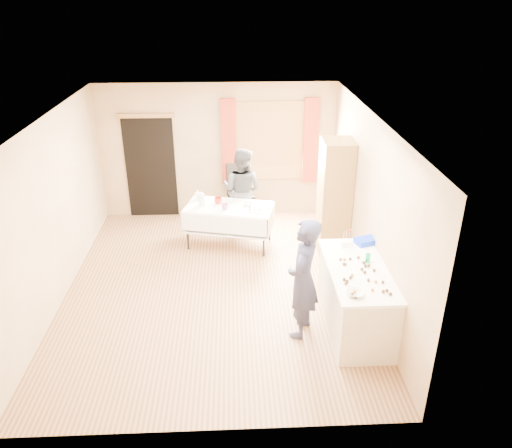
{
  "coord_description": "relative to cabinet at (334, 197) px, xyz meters",
  "views": [
    {
      "loc": [
        0.3,
        -6.52,
        4.19
      ],
      "look_at": [
        0.61,
        0.0,
        1.06
      ],
      "focal_mm": 35.0,
      "sensor_mm": 36.0,
      "label": 1
    }
  ],
  "objects": [
    {
      "name": "blue_basket",
      "position": [
        0.15,
        -1.56,
        -0.03
      ],
      "size": [
        0.35,
        0.28,
        0.08
      ],
      "primitive_type": "cube",
      "rotation": [
        0.0,
        0.0,
        0.32
      ],
      "color": "#0D2DCA",
      "rests_on": "counter"
    },
    {
      "name": "wall_front",
      "position": [
        -1.99,
        -3.92,
        0.32
      ],
      "size": [
        4.5,
        0.02,
        2.6
      ],
      "primitive_type": "cube",
      "color": "tan",
      "rests_on": "floor"
    },
    {
      "name": "bottle",
      "position": [
        -2.33,
        0.53,
        -0.14
      ],
      "size": [
        0.12,
        0.12,
        0.18
      ],
      "primitive_type": "imported",
      "rotation": [
        0.0,
        0.0,
        -0.22
      ],
      "color": "white",
      "rests_on": "party_table"
    },
    {
      "name": "wall_right",
      "position": [
        0.27,
        -1.16,
        0.32
      ],
      "size": [
        0.02,
        5.5,
        2.6
      ],
      "primitive_type": "cube",
      "color": "tan",
      "rests_on": "floor"
    },
    {
      "name": "cup_red",
      "position": [
        -1.97,
        0.34,
        -0.17
      ],
      "size": [
        0.22,
        0.22,
        0.11
      ],
      "primitive_type": "imported",
      "rotation": [
        0.0,
        0.0,
        -0.34
      ],
      "color": "red",
      "rests_on": "party_table"
    },
    {
      "name": "pastry_tray",
      "position": [
        -1.35,
        0.0,
        -0.22
      ],
      "size": [
        0.32,
        0.26,
        0.02
      ],
      "primitive_type": "cube",
      "rotation": [
        0.0,
        0.0,
        -0.24
      ],
      "color": "white",
      "rests_on": "party_table"
    },
    {
      "name": "cabinet",
      "position": [
        0.0,
        0.0,
        0.0
      ],
      "size": [
        0.5,
        0.6,
        1.95
      ],
      "primitive_type": "cube",
      "color": "olive",
      "rests_on": "floor"
    },
    {
      "name": "soda_can",
      "position": [
        0.04,
        -2.08,
        -0.0
      ],
      "size": [
        0.08,
        0.08,
        0.12
      ],
      "primitive_type": "cylinder",
      "rotation": [
        0.0,
        0.0,
        -0.26
      ],
      "color": "#079551",
      "rests_on": "counter"
    },
    {
      "name": "counter",
      "position": [
        -0.1,
        -2.23,
        -0.52
      ],
      "size": [
        0.79,
        1.66,
        0.91
      ],
      "color": "beige",
      "rests_on": "floor"
    },
    {
      "name": "mixing_bowl",
      "position": [
        -0.3,
        -2.83,
        -0.04
      ],
      "size": [
        0.33,
        0.33,
        0.05
      ],
      "primitive_type": "imported",
      "rotation": [
        0.0,
        0.0,
        -0.32
      ],
      "color": "white",
      "rests_on": "counter"
    },
    {
      "name": "curtain_left",
      "position": [
        -1.77,
        1.51,
        0.52
      ],
      "size": [
        0.28,
        0.06,
        1.65
      ],
      "primitive_type": "cube",
      "color": "#9D3120",
      "rests_on": "wall_back"
    },
    {
      "name": "party_table",
      "position": [
        -1.78,
        0.21,
        -0.53
      ],
      "size": [
        1.64,
        1.1,
        0.75
      ],
      "rotation": [
        0.0,
        0.0,
        -0.24
      ],
      "color": "black",
      "rests_on": "floor"
    },
    {
      "name": "wall_left",
      "position": [
        -4.25,
        -1.16,
        0.32
      ],
      "size": [
        0.02,
        5.5,
        2.6
      ],
      "primitive_type": "cube",
      "color": "tan",
      "rests_on": "floor"
    },
    {
      "name": "cup_rainbow",
      "position": [
        -1.85,
        0.06,
        -0.17
      ],
      "size": [
        0.13,
        0.13,
        0.11
      ],
      "primitive_type": "imported",
      "rotation": [
        0.0,
        0.0,
        -0.04
      ],
      "color": "red",
      "rests_on": "party_table"
    },
    {
      "name": "window_pane",
      "position": [
        -0.99,
        1.55,
        0.52
      ],
      "size": [
        1.2,
        0.02,
        1.4
      ],
      "primitive_type": "cube",
      "color": "white",
      "rests_on": "wall_back"
    },
    {
      "name": "door_lintel",
      "position": [
        -3.29,
        1.54,
        1.04
      ],
      "size": [
        1.05,
        0.06,
        0.08
      ],
      "primitive_type": "cube",
      "color": "olive",
      "rests_on": "wall_back"
    },
    {
      "name": "doorway",
      "position": [
        -3.29,
        1.57,
        0.02
      ],
      "size": [
        0.95,
        0.04,
        2.0
      ],
      "primitive_type": "cube",
      "color": "black",
      "rests_on": "floor"
    },
    {
      "name": "window_frame",
      "position": [
        -0.99,
        1.56,
        0.52
      ],
      "size": [
        1.32,
        0.06,
        1.52
      ],
      "primitive_type": "cube",
      "color": "olive",
      "rests_on": "wall_back"
    },
    {
      "name": "ceiling",
      "position": [
        -1.99,
        -1.16,
        1.63
      ],
      "size": [
        4.5,
        5.5,
        0.02
      ],
      "primitive_type": "cube",
      "color": "white",
      "rests_on": "floor"
    },
    {
      "name": "wall_back",
      "position": [
        -1.99,
        1.6,
        0.32
      ],
      "size": [
        4.5,
        0.02,
        2.6
      ],
      "primitive_type": "cube",
      "color": "tan",
      "rests_on": "floor"
    },
    {
      "name": "floor",
      "position": [
        -1.99,
        -1.16,
        -0.99
      ],
      "size": [
        4.5,
        5.5,
        0.02
      ],
      "primitive_type": "cube",
      "color": "#9E7047",
      "rests_on": "ground"
    },
    {
      "name": "woman",
      "position": [
        -1.54,
        0.85,
        -0.19
      ],
      "size": [
        1.25,
        1.22,
        1.58
      ],
      "primitive_type": "imported",
      "rotation": [
        0.0,
        0.0,
        2.67
      ],
      "color": "black",
      "rests_on": "floor"
    },
    {
      "name": "girl",
      "position": [
        -0.83,
        -2.32,
        -0.15
      ],
      "size": [
        0.88,
        0.81,
        1.65
      ],
      "primitive_type": "imported",
      "rotation": [
        0.0,
        0.0,
        -1.95
      ],
      "color": "#212341",
      "rests_on": "floor"
    },
    {
      "name": "small_bowl",
      "position": [
        -1.45,
        0.21,
        -0.2
      ],
      "size": [
        0.28,
        0.28,
        0.05
      ],
      "primitive_type": "imported",
      "rotation": [
        0.0,
        0.0,
        -0.47
      ],
      "color": "white",
      "rests_on": "party_table"
    },
    {
      "name": "cake_balls",
      "position": [
        -0.14,
        -2.45,
        -0.04
      ],
      "size": [
        0.52,
        0.96,
        0.04
      ],
      "color": "#3F2314",
      "rests_on": "counter"
    },
    {
      "name": "chair",
      "position": [
        -1.56,
        1.34,
        -0.65
      ],
      "size": [
        0.56,
        0.56,
        1.09
      ],
      "rotation": [
        0.0,
        0.0,
        0.28
      ],
      "color": "black",
      "rests_on": "floor"
    },
    {
      "name": "curtain_right",
      "position": [
        -0.21,
        1.51,
        0.52
      ],
      "size": [
        0.28,
        0.06,
        1.65
      ],
      "primitive_type": "cube",
      "color": "#9D3120",
      "rests_on": "wall_back"
    },
    {
      "name": "pitcher",
      "position": [
        -2.25,
        0.24,
        -0.12
      ],
      "size": [
        0.12,
        0.12,
        0.22
      ],
      "primitive_type": "cylinder",
      "rotation": [
        0.0,
        0.0,
        -0.06
      ],
      "color": "silver",
      "rests_on": "party_table"
    },
    {
      "name": "foam_block",
      "position": [
        -0.15,
        -1.62,
        -0.03
      ],
      "size": [
        0.16,
        0.11,
        0.08
      ],
      "primitive_type": "cube",
      "rotation": [
        0.0,
        0.0,
        0.06
      ],
      "color": "white",
      "rests_on": "counter"
    }
  ]
}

